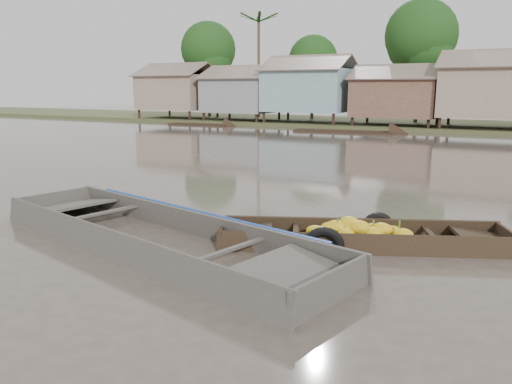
% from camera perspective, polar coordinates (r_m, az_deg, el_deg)
% --- Properties ---
extents(ground, '(120.00, 120.00, 0.00)m').
position_cam_1_polar(ground, '(8.96, -0.97, -7.17)').
color(ground, '#4B4339').
rests_on(ground, ground).
extents(riverbank, '(120.00, 12.47, 10.22)m').
position_cam_1_polar(riverbank, '(39.32, 26.53, 10.86)').
color(riverbank, '#384723').
rests_on(riverbank, ground).
extents(banana_boat, '(5.47, 3.28, 0.76)m').
position_cam_1_polar(banana_boat, '(9.65, 11.50, -5.20)').
color(banana_boat, black).
rests_on(banana_boat, ground).
extents(viewer_boat, '(8.22, 3.93, 0.64)m').
position_cam_1_polar(viewer_boat, '(9.58, -11.19, -5.70)').
color(viewer_boat, '#413B37').
rests_on(viewer_boat, ground).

